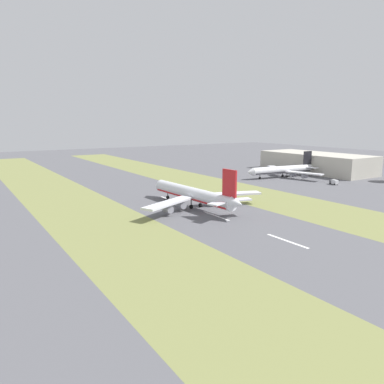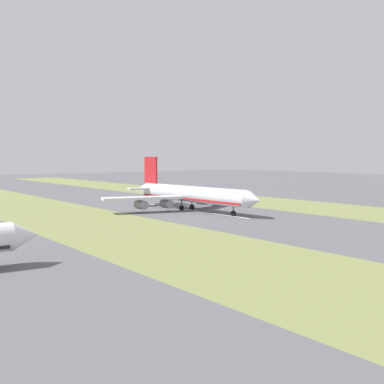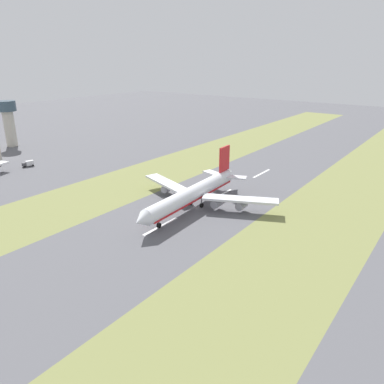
{
  "view_description": "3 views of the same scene",
  "coord_description": "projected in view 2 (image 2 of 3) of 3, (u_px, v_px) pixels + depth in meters",
  "views": [
    {
      "loc": [
        -91.32,
        -141.64,
        39.22
      ],
      "look_at": [
        0.81,
        1.62,
        7.0
      ],
      "focal_mm": 35.0,
      "sensor_mm": 36.0,
      "label": 1
    },
    {
      "loc": [
        105.27,
        132.85,
        20.03
      ],
      "look_at": [
        0.81,
        1.62,
        7.0
      ],
      "focal_mm": 42.0,
      "sensor_mm": 36.0,
      "label": 2
    },
    {
      "loc": [
        -80.64,
        112.8,
        56.61
      ],
      "look_at": [
        0.81,
        1.62,
        7.0
      ],
      "focal_mm": 35.0,
      "sensor_mm": 36.0,
      "label": 3
    }
  ],
  "objects": [
    {
      "name": "grass_median_east",
      "position": [
        80.0,
        220.0,
        142.6
      ],
      "size": [
        40.0,
        600.0,
        0.01
      ],
      "primitive_type": "cube",
      "color": "olive",
      "rests_on": "ground"
    },
    {
      "name": "centreline_dash_mid",
      "position": [
        163.0,
        206.0,
        184.88
      ],
      "size": [
        1.2,
        18.0,
        0.01
      ],
      "primitive_type": "cube",
      "color": "silver",
      "rests_on": "ground"
    },
    {
      "name": "centreline_dash_near",
      "position": [
        116.0,
        199.0,
        216.09
      ],
      "size": [
        1.2,
        18.0,
        0.01
      ],
      "primitive_type": "cube",
      "color": "silver",
      "rests_on": "ground"
    },
    {
      "name": "airplane_main_jet",
      "position": [
        189.0,
        194.0,
        169.74
      ],
      "size": [
        64.05,
        67.19,
        20.2
      ],
      "color": "silver",
      "rests_on": "ground"
    },
    {
      "name": "grass_median_west",
      "position": [
        271.0,
        203.0,
        198.49
      ],
      "size": [
        40.0,
        600.0,
        0.01
      ],
      "primitive_type": "cube",
      "color": "olive",
      "rests_on": "ground"
    },
    {
      "name": "centreline_dash_far",
      "position": [
        230.0,
        216.0,
        153.68
      ],
      "size": [
        1.2,
        18.0,
        0.01
      ],
      "primitive_type": "cube",
      "color": "silver",
      "rests_on": "ground"
    },
    {
      "name": "ground_plane",
      "position": [
        191.0,
        210.0,
        170.55
      ],
      "size": [
        800.0,
        800.0,
        0.0
      ],
      "primitive_type": "plane",
      "color": "#56565B"
    }
  ]
}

